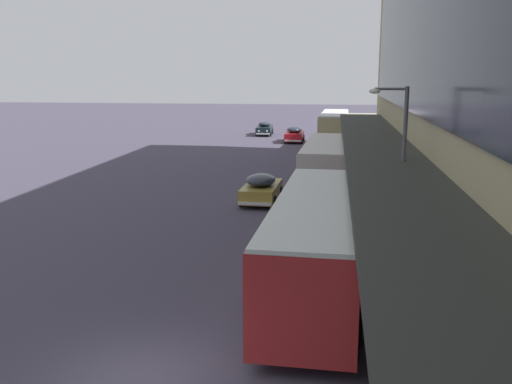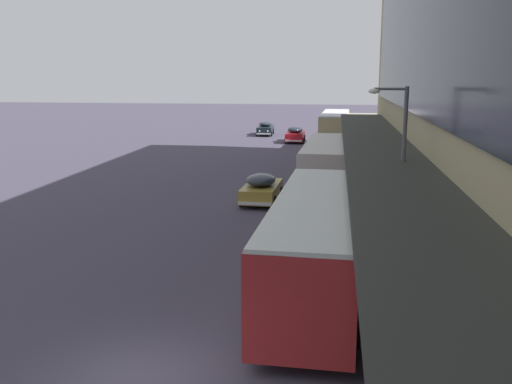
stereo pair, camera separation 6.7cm
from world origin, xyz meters
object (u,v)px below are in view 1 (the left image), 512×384
object	(u,v)px
sedan_oncoming_front	(294,134)
sedan_far_back	(261,188)
transit_bus_kerbside_far	(317,239)
sedan_lead_near	(265,128)
transit_bus_kerbside_rear	(334,128)
transit_bus_kerbside_front	(326,166)
street_lamp	(399,155)
pedestrian_at_kerb	(450,268)

from	to	relation	value
sedan_oncoming_front	sedan_far_back	world-z (taller)	sedan_oncoming_front
transit_bus_kerbside_far	sedan_lead_near	distance (m)	47.96
transit_bus_kerbside_rear	sedan_lead_near	world-z (taller)	transit_bus_kerbside_rear
transit_bus_kerbside_rear	sedan_far_back	distance (m)	24.16
transit_bus_kerbside_front	street_lamp	size ratio (longest dim) A/B	1.59
transit_bus_kerbside_front	pedestrian_at_kerb	world-z (taller)	transit_bus_kerbside_front
sedan_lead_near	transit_bus_kerbside_front	bearing A→B (deg)	-77.11
transit_bus_kerbside_front	sedan_lead_near	size ratio (longest dim) A/B	2.13
transit_bus_kerbside_rear	sedan_far_back	xyz separation A→B (m)	(-3.85, -23.82, -1.14)
transit_bus_kerbside_rear	sedan_lead_near	bearing A→B (deg)	126.26
sedan_far_back	transit_bus_kerbside_front	bearing A→B (deg)	27.10
transit_bus_kerbside_front	transit_bus_kerbside_rear	distance (m)	22.05
transit_bus_kerbside_far	sedan_far_back	world-z (taller)	transit_bus_kerbside_far
transit_bus_kerbside_front	sedan_far_back	size ratio (longest dim) A/B	2.27
pedestrian_at_kerb	sedan_oncoming_front	bearing A→B (deg)	100.36
transit_bus_kerbside_rear	sedan_far_back	size ratio (longest dim) A/B	2.44
transit_bus_kerbside_rear	sedan_lead_near	distance (m)	13.37
transit_bus_kerbside_front	sedan_oncoming_front	size ratio (longest dim) A/B	2.34
sedan_lead_near	sedan_far_back	bearing A→B (deg)	-83.35
sedan_lead_near	street_lamp	size ratio (longest dim) A/B	0.75
transit_bus_kerbside_front	sedan_oncoming_front	distance (m)	26.55
sedan_oncoming_front	pedestrian_at_kerb	world-z (taller)	pedestrian_at_kerb
sedan_oncoming_front	sedan_lead_near	distance (m)	7.57
pedestrian_at_kerb	street_lamp	world-z (taller)	street_lamp
sedan_lead_near	street_lamp	bearing A→B (deg)	-76.37
transit_bus_kerbside_far	pedestrian_at_kerb	distance (m)	4.09
transit_bus_kerbside_front	transit_bus_kerbside_far	bearing A→B (deg)	-90.32
pedestrian_at_kerb	sedan_far_back	bearing A→B (deg)	119.16
transit_bus_kerbside_rear	pedestrian_at_kerb	xyz separation A→B (m)	(3.56, -37.10, -0.73)
transit_bus_kerbside_rear	sedan_far_back	world-z (taller)	transit_bus_kerbside_rear
sedan_oncoming_front	street_lamp	size ratio (longest dim) A/B	0.68
pedestrian_at_kerb	street_lamp	xyz separation A→B (m)	(-1.09, 5.17, 2.67)
sedan_oncoming_front	sedan_far_back	size ratio (longest dim) A/B	0.97
transit_bus_kerbside_rear	transit_bus_kerbside_front	bearing A→B (deg)	-90.97
transit_bus_kerbside_rear	transit_bus_kerbside_far	size ratio (longest dim) A/B	0.96
pedestrian_at_kerb	street_lamp	size ratio (longest dim) A/B	0.30
sedan_oncoming_front	street_lamp	world-z (taller)	street_lamp
sedan_oncoming_front	sedan_far_back	distance (m)	28.06
sedan_oncoming_front	sedan_far_back	xyz separation A→B (m)	(0.15, -28.06, -0.02)
sedan_oncoming_front	street_lamp	xyz separation A→B (m)	(6.47, -36.17, 3.06)
sedan_far_back	transit_bus_kerbside_far	bearing A→B (deg)	-75.17
transit_bus_kerbside_front	transit_bus_kerbside_far	world-z (taller)	transit_bus_kerbside_front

